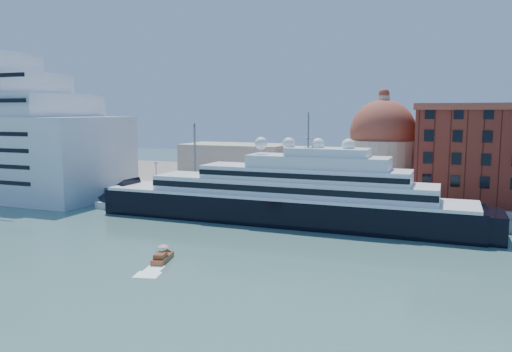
% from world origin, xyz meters
% --- Properties ---
extents(ground, '(400.00, 400.00, 0.00)m').
position_xyz_m(ground, '(0.00, 0.00, 0.00)').
color(ground, '#3B6662').
rests_on(ground, ground).
extents(quay, '(180.00, 10.00, 2.50)m').
position_xyz_m(quay, '(0.00, 34.00, 1.25)').
color(quay, gray).
rests_on(quay, ground).
extents(land, '(260.00, 72.00, 2.00)m').
position_xyz_m(land, '(0.00, 75.00, 1.00)').
color(land, slate).
rests_on(land, ground).
extents(quay_fence, '(180.00, 0.10, 1.20)m').
position_xyz_m(quay_fence, '(0.00, 29.50, 3.10)').
color(quay_fence, slate).
rests_on(quay_fence, quay).
extents(superyacht, '(90.58, 12.56, 27.07)m').
position_xyz_m(superyacht, '(2.92, 23.00, 4.67)').
color(superyacht, black).
rests_on(superyacht, ground).
extents(service_barge, '(14.07, 5.98, 3.07)m').
position_xyz_m(service_barge, '(-33.82, 22.50, 0.88)').
color(service_barge, white).
rests_on(service_barge, ground).
extents(water_taxi, '(3.25, 6.12, 2.77)m').
position_xyz_m(water_taxi, '(-2.56, -10.47, 0.66)').
color(water_taxi, brown).
rests_on(water_taxi, ground).
extents(warehouse, '(43.00, 19.00, 23.25)m').
position_xyz_m(warehouse, '(52.00, 52.00, 13.79)').
color(warehouse, maroon).
rests_on(warehouse, land).
extents(church, '(66.00, 18.00, 25.50)m').
position_xyz_m(church, '(6.39, 57.72, 10.91)').
color(church, beige).
rests_on(church, land).
extents(lamp_posts, '(120.80, 2.40, 18.00)m').
position_xyz_m(lamp_posts, '(-12.67, 32.27, 9.84)').
color(lamp_posts, slate).
rests_on(lamp_posts, quay).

